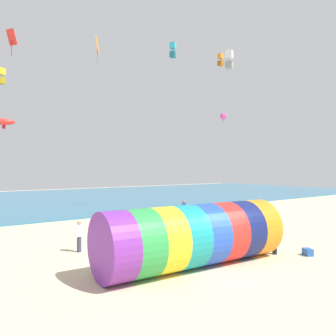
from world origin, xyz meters
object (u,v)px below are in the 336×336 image
bystander_mid_beach (79,236)px  cooler_box (308,252)px  kite_orange_diamond (97,45)px  kite_magenta_parafoil (223,116)px  kite_white_box (229,60)px  kite_cyan_box (173,50)px  kite_yellow_box (1,76)px  kite_orange_box (220,60)px  kite_red_diamond (12,38)px  giant_inflatable_tube (194,235)px  kite_red_parafoil (4,122)px  kite_handler (275,237)px  bystander_near_water (184,209)px

bystander_mid_beach → cooler_box: size_ratio=3.28×
bystander_mid_beach → kite_orange_diamond: bearing=44.6°
kite_magenta_parafoil → kite_white_box: bearing=35.0°
kite_cyan_box → kite_yellow_box: 17.59m
kite_orange_box → kite_white_box: bearing=36.0°
kite_orange_diamond → kite_red_diamond: bearing=-166.5°
kite_red_diamond → bystander_mid_beach: (3.22, -0.61, -10.11)m
giant_inflatable_tube → kite_red_diamond: (-6.56, 6.20, 9.56)m
kite_yellow_box → cooler_box: bearing=-59.8°
kite_magenta_parafoil → kite_red_parafoil: kite_magenta_parafoil is taller
kite_yellow_box → kite_orange_diamond: size_ratio=0.77×
kite_handler → kite_red_diamond: size_ratio=1.34×
kite_yellow_box → kite_orange_diamond: kite_orange_diamond is taller
kite_red_parafoil → kite_red_diamond: size_ratio=1.26×
kite_yellow_box → bystander_near_water: kite_yellow_box is taller
kite_white_box → kite_orange_box: kite_white_box is taller
kite_orange_box → kite_orange_diamond: kite_orange_box is taller
kite_white_box → kite_orange_box: 5.18m
giant_inflatable_tube → kite_cyan_box: bearing=55.8°
kite_red_parafoil → cooler_box: size_ratio=3.07×
kite_white_box → cooler_box: bearing=-117.0°
kite_orange_diamond → cooler_box: (7.44, -9.47, -11.96)m
kite_handler → kite_orange_box: (2.54, 6.49, 11.57)m
giant_inflatable_tube → kite_cyan_box: size_ratio=5.50×
kite_handler → bystander_mid_beach: same height
giant_inflatable_tube → bystander_near_water: bearing=53.1°
kite_yellow_box → kite_orange_box: (12.62, -11.60, 0.64)m
kite_yellow_box → kite_white_box: bearing=-27.6°
kite_magenta_parafoil → cooler_box: kite_magenta_parafoil is taller
giant_inflatable_tube → kite_red_diamond: 13.15m
kite_red_diamond → kite_orange_box: size_ratio=1.37×
kite_cyan_box → kite_yellow_box: (-16.70, 0.37, -5.50)m
kite_cyan_box → kite_orange_diamond: size_ratio=0.98×
kite_red_parafoil → kite_orange_diamond: bearing=-63.0°
kite_white_box → kite_red_parafoil: size_ratio=1.06×
giant_inflatable_tube → kite_red_diamond: size_ratio=7.30×
giant_inflatable_tube → bystander_mid_beach: (-3.34, 5.59, -0.54)m
kite_red_diamond → kite_white_box: bearing=7.4°
kite_cyan_box → kite_orange_box: 12.90m
kite_magenta_parafoil → cooler_box: bearing=-107.7°
kite_handler → bystander_mid_beach: 10.40m
kite_magenta_parafoil → bystander_mid_beach: kite_magenta_parafoil is taller
kite_yellow_box → kite_cyan_box: bearing=-1.3°
kite_handler → kite_cyan_box: bearing=69.5°
giant_inflatable_tube → kite_handler: size_ratio=5.43×
kite_cyan_box → kite_red_diamond: bearing=-149.4°
kite_red_parafoil → kite_orange_box: size_ratio=1.72×
bystander_near_water → kite_cyan_box: bearing=61.4°
kite_cyan_box → kite_magenta_parafoil: bearing=-104.7°
kite_red_parafoil → bystander_near_water: (13.65, -4.20, -7.05)m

